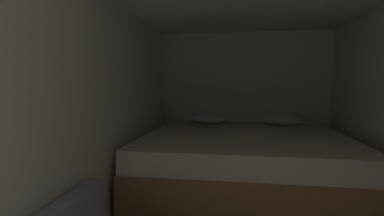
# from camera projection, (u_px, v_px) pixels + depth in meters

# --- Properties ---
(wall_back) EXTENTS (2.58, 0.05, 2.15)m
(wall_back) POSITION_uv_depth(u_px,v_px,m) (244.00, 104.00, 4.57)
(wall_back) COLOR silver
(wall_back) RESTS_ON ground
(wall_left) EXTENTS (0.05, 4.77, 2.15)m
(wall_left) POSITION_uv_depth(u_px,v_px,m) (88.00, 124.00, 2.39)
(wall_left) COLOR silver
(wall_left) RESTS_ON ground
(bed) EXTENTS (2.36, 2.08, 0.94)m
(bed) POSITION_uv_depth(u_px,v_px,m) (245.00, 167.00, 3.54)
(bed) COLOR olive
(bed) RESTS_ON ground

